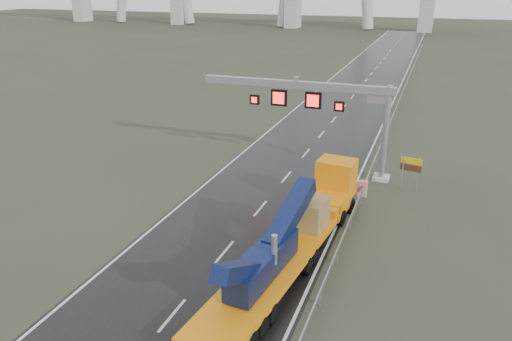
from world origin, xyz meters
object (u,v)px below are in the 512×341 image
at_px(exit_sign_pair, 411,168).
at_px(striped_barrier, 362,189).
at_px(heavy_haul_truck, 300,226).
at_px(sign_gantry, 322,102).

distance_m(exit_sign_pair, striped_barrier, 3.85).
height_order(heavy_haul_truck, striped_barrier, heavy_haul_truck).
xyz_separation_m(sign_gantry, exit_sign_pair, (6.90, -1.52, -3.83)).
bearing_deg(heavy_haul_truck, exit_sign_pair, 71.73).
xyz_separation_m(heavy_haul_truck, exit_sign_pair, (5.11, 11.06, 0.18)).
distance_m(sign_gantry, exit_sign_pair, 8.03).
bearing_deg(heavy_haul_truck, striped_barrier, 83.29).
relative_size(sign_gantry, heavy_haul_truck, 0.84).
bearing_deg(striped_barrier, exit_sign_pair, 32.29).
bearing_deg(exit_sign_pair, sign_gantry, 179.44).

